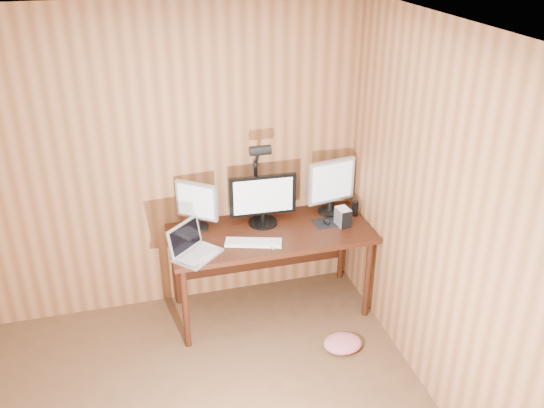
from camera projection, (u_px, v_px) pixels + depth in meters
name	position (u px, v px, depth m)	size (l,w,h in m)	color
room_shell	(170.00, 329.00, 2.72)	(4.00, 4.00, 4.00)	brown
desk	(268.00, 240.00, 4.69)	(1.60, 0.70, 0.75)	#35160B
monitor_center	(263.00, 199.00, 4.59)	(0.54, 0.24, 0.42)	black
monitor_left	(197.00, 204.00, 4.52)	(0.30, 0.24, 0.40)	black
monitor_right	(331.00, 185.00, 4.75)	(0.42, 0.20, 0.47)	black
laptop	(192.00, 248.00, 4.23)	(0.42, 0.42, 0.24)	silver
keyboard	(253.00, 242.00, 4.40)	(0.45, 0.26, 0.02)	white
mousepad	(327.00, 223.00, 4.69)	(0.21, 0.17, 0.00)	black
mouse	(327.00, 221.00, 4.68)	(0.06, 0.10, 0.03)	black
hard_drive	(343.00, 217.00, 4.63)	(0.11, 0.15, 0.15)	silver
phone	(272.00, 246.00, 4.36)	(0.07, 0.10, 0.01)	silver
speaker	(355.00, 208.00, 4.79)	(0.05, 0.05, 0.13)	black
desk_lamp	(258.00, 170.00, 4.55)	(0.17, 0.24, 0.72)	black
fabric_pile	(343.00, 343.00, 4.43)	(0.30, 0.25, 0.10)	#C6606E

